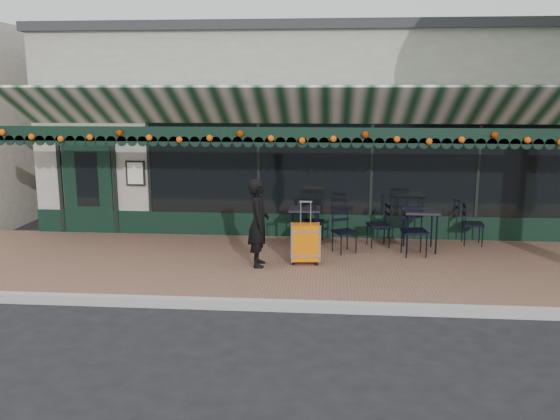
# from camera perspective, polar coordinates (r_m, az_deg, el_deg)

# --- Properties ---
(ground) EXTENTS (80.00, 80.00, 0.00)m
(ground) POSITION_cam_1_polar(r_m,az_deg,el_deg) (9.17, 1.29, -9.48)
(ground) COLOR black
(ground) RESTS_ON ground
(sidewalk) EXTENTS (18.00, 4.00, 0.15)m
(sidewalk) POSITION_cam_1_polar(r_m,az_deg,el_deg) (11.04, 1.93, -5.41)
(sidewalk) COLOR brown
(sidewalk) RESTS_ON ground
(curb) EXTENTS (18.00, 0.16, 0.15)m
(curb) POSITION_cam_1_polar(r_m,az_deg,el_deg) (9.07, 1.26, -9.22)
(curb) COLOR #9E9E99
(curb) RESTS_ON ground
(restaurant_building) EXTENTS (12.00, 9.60, 4.50)m
(restaurant_building) POSITION_cam_1_polar(r_m,az_deg,el_deg) (16.42, 3.03, 7.94)
(restaurant_building) COLOR gray
(restaurant_building) RESTS_ON ground
(woman) EXTENTS (0.43, 0.61, 1.59)m
(woman) POSITION_cam_1_polar(r_m,az_deg,el_deg) (10.61, -2.09, -1.23)
(woman) COLOR black
(woman) RESTS_ON sidewalk
(suitcase) EXTENTS (0.53, 0.33, 1.16)m
(suitcase) POSITION_cam_1_polar(r_m,az_deg,el_deg) (10.83, 2.46, -3.20)
(suitcase) COLOR #DC6606
(suitcase) RESTS_ON sidewalk
(cafe_table_a) EXTENTS (0.66, 0.66, 0.82)m
(cafe_table_a) POSITION_cam_1_polar(r_m,az_deg,el_deg) (11.97, 13.38, -0.38)
(cafe_table_a) COLOR black
(cafe_table_a) RESTS_ON sidewalk
(cafe_table_b) EXTENTS (0.63, 0.63, 0.77)m
(cafe_table_b) POSITION_cam_1_polar(r_m,az_deg,el_deg) (12.08, 2.41, -0.17)
(cafe_table_b) COLOR black
(cafe_table_b) RESTS_ON sidewalk
(chair_a_left) EXTENTS (0.52, 0.52, 0.88)m
(chair_a_left) POSITION_cam_1_polar(r_m,az_deg,el_deg) (12.17, 9.46, -1.46)
(chair_a_left) COLOR black
(chair_a_left) RESTS_ON sidewalk
(chair_a_right) EXTENTS (0.45, 0.45, 0.85)m
(chair_a_right) POSITION_cam_1_polar(r_m,az_deg,el_deg) (12.77, 18.07, -1.33)
(chair_a_right) COLOR black
(chair_a_right) RESTS_ON sidewalk
(chair_a_front) EXTENTS (0.52, 0.52, 0.93)m
(chair_a_front) POSITION_cam_1_polar(r_m,az_deg,el_deg) (11.63, 12.80, -2.05)
(chair_a_front) COLOR black
(chair_a_front) RESTS_ON sidewalk
(chair_b_left) EXTENTS (0.43, 0.43, 0.84)m
(chair_b_left) POSITION_cam_1_polar(r_m,az_deg,el_deg) (12.09, 2.54, -1.49)
(chair_b_left) COLOR black
(chair_b_left) RESTS_ON sidewalk
(chair_b_right) EXTENTS (0.48, 0.48, 0.84)m
(chair_b_right) POSITION_cam_1_polar(r_m,az_deg,el_deg) (12.41, 3.21, -1.15)
(chair_b_right) COLOR black
(chair_b_right) RESTS_ON sidewalk
(chair_b_front) EXTENTS (0.56, 0.56, 0.82)m
(chair_b_front) POSITION_cam_1_polar(r_m,az_deg,el_deg) (11.62, 6.23, -2.13)
(chair_b_front) COLOR black
(chair_b_front) RESTS_ON sidewalk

